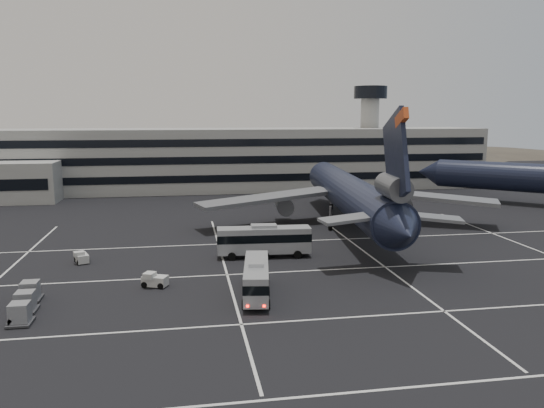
{
  "coord_description": "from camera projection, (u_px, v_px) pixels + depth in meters",
  "views": [
    {
      "loc": [
        -10.41,
        -51.35,
        17.1
      ],
      "look_at": [
        1.56,
        19.56,
        5.0
      ],
      "focal_mm": 35.0,
      "sensor_mm": 36.0,
      "label": 1
    }
  ],
  "objects": [
    {
      "name": "tug_b",
      "position": [
        156.0,
        280.0,
        53.33
      ],
      "size": [
        2.78,
        2.29,
        1.55
      ],
      "rotation": [
        0.0,
        0.0,
        1.17
      ],
      "color": "#BCBCB7",
      "rests_on": "ground"
    },
    {
      "name": "bus_near",
      "position": [
        256.0,
        277.0,
        50.42
      ],
      "size": [
        3.74,
        10.16,
        3.5
      ],
      "rotation": [
        0.0,
        0.0,
        -0.15
      ],
      "color": "#A1A5A9",
      "rests_on": "ground"
    },
    {
      "name": "ground",
      "position": [
        289.0,
        283.0,
        54.48
      ],
      "size": [
        260.0,
        260.0,
        0.0
      ],
      "primitive_type": "plane",
      "color": "black",
      "rests_on": "ground"
    },
    {
      "name": "trijet_main",
      "position": [
        350.0,
        194.0,
        80.38
      ],
      "size": [
        47.22,
        57.69,
        18.08
      ],
      "rotation": [
        0.0,
        0.0,
        -0.1
      ],
      "color": "black",
      "rests_on": "ground"
    },
    {
      "name": "lane_markings",
      "position": [
        296.0,
        281.0,
        55.34
      ],
      "size": [
        90.0,
        55.62,
        0.01
      ],
      "color": "silver",
      "rests_on": "ground"
    },
    {
      "name": "tug_a",
      "position": [
        82.0,
        257.0,
        61.95
      ],
      "size": [
        2.1,
        2.61,
        1.47
      ],
      "rotation": [
        0.0,
        0.0,
        0.37
      ],
      "color": "#BCBCB7",
      "rests_on": "ground"
    },
    {
      "name": "terminal",
      "position": [
        216.0,
        160.0,
        122.03
      ],
      "size": [
        125.0,
        26.0,
        24.0
      ],
      "color": "gray",
      "rests_on": "ground"
    },
    {
      "name": "bus_far",
      "position": [
        264.0,
        239.0,
        64.34
      ],
      "size": [
        11.5,
        3.39,
        4.01
      ],
      "rotation": [
        0.0,
        0.0,
        1.52
      ],
      "color": "#A1A5A9",
      "rests_on": "ground"
    },
    {
      "name": "hills",
      "position": [
        251.0,
        185.0,
        224.74
      ],
      "size": [
        352.0,
        180.0,
        44.0
      ],
      "color": "#38332B",
      "rests_on": "ground"
    }
  ]
}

